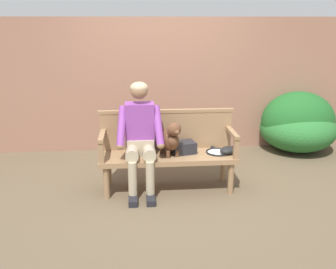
{
  "coord_description": "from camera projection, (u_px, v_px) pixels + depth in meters",
  "views": [
    {
      "loc": [
        -0.37,
        -4.31,
        2.0
      ],
      "look_at": [
        0.0,
        0.0,
        0.7
      ],
      "focal_mm": 40.94,
      "sensor_mm": 36.0,
      "label": 1
    }
  ],
  "objects": [
    {
      "name": "garden_bench",
      "position": [
        168.0,
        159.0,
        4.61
      ],
      "size": [
        1.62,
        0.51,
        0.45
      ],
      "color": "#93704C",
      "rests_on": "ground"
    },
    {
      "name": "dog_on_bench",
      "position": [
        171.0,
        138.0,
        4.49
      ],
      "size": [
        0.29,
        0.43,
        0.43
      ],
      "color": "brown",
      "rests_on": "garden_bench"
    },
    {
      "name": "bench_armrest_left_end",
      "position": [
        102.0,
        142.0,
        4.39
      ],
      "size": [
        0.06,
        0.51,
        0.28
      ],
      "color": "#93704C",
      "rests_on": "garden_bench"
    },
    {
      "name": "hedge_bush_far_left",
      "position": [
        298.0,
        129.0,
        6.02
      ],
      "size": [
        1.17,
        1.16,
        0.69
      ],
      "primitive_type": "ellipsoid",
      "color": "#286B2D",
      "rests_on": "ground"
    },
    {
      "name": "brick_garden_fence",
      "position": [
        159.0,
        84.0,
        6.04
      ],
      "size": [
        8.0,
        0.3,
        2.04
      ],
      "primitive_type": "cube",
      "color": "#936651",
      "rests_on": "ground"
    },
    {
      "name": "ground_plane",
      "position": [
        168.0,
        188.0,
        4.72
      ],
      "size": [
        40.0,
        40.0,
        0.0
      ],
      "primitive_type": "plane",
      "color": "brown"
    },
    {
      "name": "tennis_racket",
      "position": [
        217.0,
        151.0,
        4.68
      ],
      "size": [
        0.33,
        0.58,
        0.03
      ],
      "color": "black",
      "rests_on": "garden_bench"
    },
    {
      "name": "baseball_glove",
      "position": [
        228.0,
        150.0,
        4.6
      ],
      "size": [
        0.28,
        0.26,
        0.09
      ],
      "primitive_type": "ellipsoid",
      "rotation": [
        0.0,
        0.0,
        0.56
      ],
      "color": "black",
      "rests_on": "garden_bench"
    },
    {
      "name": "sports_bag",
      "position": [
        183.0,
        148.0,
        4.62
      ],
      "size": [
        0.32,
        0.26,
        0.14
      ],
      "primitive_type": "cube",
      "rotation": [
        0.0,
        0.0,
        0.25
      ],
      "color": "#232328",
      "rests_on": "garden_bench"
    },
    {
      "name": "bench_backrest",
      "position": [
        166.0,
        129.0,
        4.73
      ],
      "size": [
        1.66,
        0.06,
        0.5
      ],
      "color": "#93704C",
      "rests_on": "garden_bench"
    },
    {
      "name": "person_seated",
      "position": [
        140.0,
        134.0,
        4.47
      ],
      "size": [
        0.56,
        0.66,
        1.32
      ],
      "color": "black",
      "rests_on": "ground"
    },
    {
      "name": "hedge_bush_mid_left",
      "position": [
        298.0,
        121.0,
        5.98
      ],
      "size": [
        1.15,
        0.9,
        0.94
      ],
      "primitive_type": "ellipsoid",
      "color": "#1E5B23",
      "rests_on": "ground"
    },
    {
      "name": "bench_armrest_right_end",
      "position": [
        234.0,
        139.0,
        4.51
      ],
      "size": [
        0.06,
        0.51,
        0.28
      ],
      "color": "#93704C",
      "rests_on": "garden_bench"
    }
  ]
}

